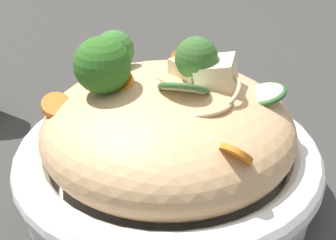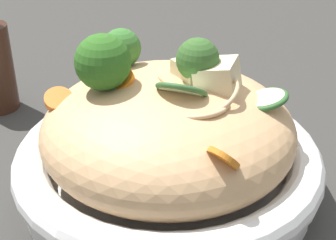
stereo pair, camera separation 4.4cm
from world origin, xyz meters
TOP-DOWN VIEW (x-y plane):
  - ground_plane at (0.00, 0.00)m, footprint 3.00×3.00m
  - serving_bowl at (0.00, 0.00)m, footprint 0.28×0.28m
  - noodle_heap at (-0.00, -0.00)m, footprint 0.23×0.23m
  - broccoli_florets at (0.03, 0.02)m, footprint 0.13×0.12m
  - carrot_coins at (0.02, 0.00)m, footprint 0.18×0.16m
  - zucchini_slices at (-0.03, -0.03)m, footprint 0.09×0.12m
  - chicken_chunks at (-0.01, -0.03)m, footprint 0.06×0.05m

SIDE VIEW (x-z plane):
  - ground_plane at x=0.00m, z-range 0.00..0.00m
  - serving_bowl at x=0.00m, z-range 0.00..0.06m
  - noodle_heap at x=0.00m, z-range 0.02..0.12m
  - carrot_coins at x=0.02m, z-range 0.09..0.13m
  - zucchini_slices at x=-0.03m, z-range 0.09..0.13m
  - chicken_chunks at x=-0.01m, z-range 0.10..0.14m
  - broccoli_florets at x=0.03m, z-range 0.10..0.16m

